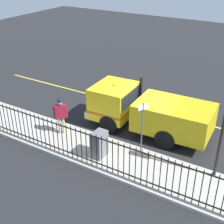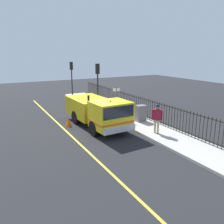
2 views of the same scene
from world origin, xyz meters
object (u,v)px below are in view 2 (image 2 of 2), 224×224
traffic_cone (68,122)px  utility_cabinet (141,113)px  work_truck (98,110)px  worker_standing (157,116)px  street_sign (116,99)px  traffic_light_mid (72,72)px  traffic_light_near (98,77)px

traffic_cone → utility_cabinet: bearing=-20.3°
work_truck → worker_standing: work_truck is taller
worker_standing → traffic_cone: (-4.22, 4.40, -0.95)m
street_sign → traffic_cone: bearing=173.5°
traffic_cone → traffic_light_mid: bearing=69.2°
utility_cabinet → traffic_cone: size_ratio=1.91×
work_truck → utility_cabinet: work_truck is taller
traffic_light_mid → traffic_cone: size_ratio=6.24×
traffic_light_near → utility_cabinet: size_ratio=3.36×
traffic_light_near → street_sign: bearing=79.3°
traffic_light_mid → work_truck: bearing=75.8°
work_truck → traffic_cone: work_truck is taller
work_truck → street_sign: bearing=-157.3°
traffic_light_near → worker_standing: bearing=84.3°
worker_standing → traffic_light_near: bearing=-35.0°
worker_standing → traffic_cone: bearing=4.2°
work_truck → worker_standing: size_ratio=3.38×
work_truck → street_sign: size_ratio=2.58×
work_truck → utility_cabinet: (3.13, -0.49, -0.48)m
traffic_light_near → traffic_cone: (-3.64, -2.83, -2.63)m
worker_standing → traffic_light_mid: (-0.51, 14.17, 1.61)m
traffic_light_mid → street_sign: (-0.09, -10.19, -1.23)m
traffic_light_near → street_sign: 3.50m
worker_standing → traffic_light_near: traffic_light_near is taller
utility_cabinet → traffic_cone: 5.20m
work_truck → traffic_cone: bearing=-39.5°
work_truck → traffic_cone: (-1.73, 1.30, -0.90)m
work_truck → traffic_light_near: traffic_light_near is taller
traffic_light_near → utility_cabinet: bearing=94.5°
worker_standing → utility_cabinet: 2.73m
worker_standing → utility_cabinet: size_ratio=1.56×
utility_cabinet → street_sign: street_sign is taller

